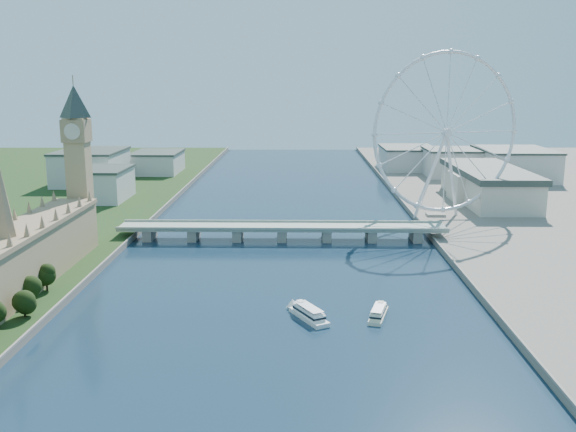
{
  "coord_description": "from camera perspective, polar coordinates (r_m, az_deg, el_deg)",
  "views": [
    {
      "loc": [
        11.82,
        -121.8,
        105.56
      ],
      "look_at": [
        5.63,
        210.0,
        35.36
      ],
      "focal_mm": 40.0,
      "sensor_mm": 36.0,
      "label": 1
    }
  ],
  "objects": [
    {
      "name": "parliament_range",
      "position": [
        335.08,
        -23.7,
        -4.15
      ],
      "size": [
        24.0,
        200.0,
        70.0
      ],
      "color": "tan",
      "rests_on": "ground"
    },
    {
      "name": "city_skyline",
      "position": [
        688.16,
        3.35,
        4.53
      ],
      "size": [
        505.0,
        280.0,
        32.0
      ],
      "color": "beige",
      "rests_on": "ground"
    },
    {
      "name": "westminster_bridge",
      "position": [
        433.41,
        -0.52,
        -1.25
      ],
      "size": [
        220.0,
        22.0,
        9.5
      ],
      "color": "gray",
      "rests_on": "ground"
    },
    {
      "name": "county_hall",
      "position": [
        585.02,
        17.25,
        1.01
      ],
      "size": [
        54.0,
        144.0,
        35.0
      ],
      "primitive_type": null,
      "color": "beige",
      "rests_on": "ground"
    },
    {
      "name": "tour_boat_far",
      "position": [
        297.89,
        8.02,
        -8.93
      ],
      "size": [
        13.01,
        26.04,
        5.53
      ],
      "primitive_type": null,
      "rotation": [
        0.0,
        0.0,
        -0.28
      ],
      "color": "beige",
      "rests_on": "ground"
    },
    {
      "name": "big_ben",
      "position": [
        425.34,
        -18.23,
        6.09
      ],
      "size": [
        20.02,
        20.02,
        110.0
      ],
      "color": "tan",
      "rests_on": "ground"
    },
    {
      "name": "london_eye",
      "position": [
        490.46,
        13.92,
        7.15
      ],
      "size": [
        113.6,
        39.12,
        124.3
      ],
      "color": "silver",
      "rests_on": "ground"
    },
    {
      "name": "tour_boat_near",
      "position": [
        293.56,
        1.87,
        -9.14
      ],
      "size": [
        20.34,
        28.98,
        6.39
      ],
      "primitive_type": null,
      "rotation": [
        0.0,
        0.0,
        0.5
      ],
      "color": "white",
      "rests_on": "ground"
    }
  ]
}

